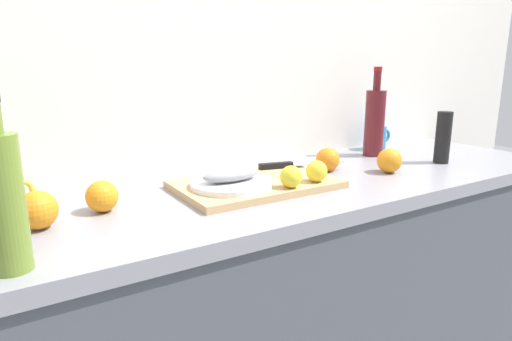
{
  "coord_description": "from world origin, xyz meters",
  "views": [
    {
      "loc": [
        -0.77,
        -1.02,
        1.24
      ],
      "look_at": [
        -0.14,
        -0.01,
        0.95
      ],
      "focal_mm": 30.8,
      "sensor_mm": 36.0,
      "label": 1
    }
  ],
  "objects_px": {
    "lemon_0": "(291,177)",
    "coffee_mug_0": "(377,138)",
    "olive_oil_bottle": "(4,201)",
    "orange_0": "(102,196)",
    "chef_knife": "(291,164)",
    "wine_bottle": "(375,121)",
    "white_plate": "(232,184)",
    "fish_fillet": "(231,175)",
    "cutting_board": "(256,184)",
    "pepper_mill": "(443,138)"
  },
  "relations": [
    {
      "from": "lemon_0",
      "to": "coffee_mug_0",
      "type": "xyz_separation_m",
      "value": [
        0.68,
        0.33,
        -0.0
      ]
    },
    {
      "from": "olive_oil_bottle",
      "to": "orange_0",
      "type": "relative_size",
      "value": 3.96
    },
    {
      "from": "chef_knife",
      "to": "coffee_mug_0",
      "type": "bearing_deg",
      "value": 28.26
    },
    {
      "from": "coffee_mug_0",
      "to": "orange_0",
      "type": "bearing_deg",
      "value": -169.64
    },
    {
      "from": "chef_knife",
      "to": "wine_bottle",
      "type": "relative_size",
      "value": 0.87
    },
    {
      "from": "olive_oil_bottle",
      "to": "chef_knife",
      "type": "bearing_deg",
      "value": 20.33
    },
    {
      "from": "white_plate",
      "to": "lemon_0",
      "type": "distance_m",
      "value": 0.16
    },
    {
      "from": "olive_oil_bottle",
      "to": "coffee_mug_0",
      "type": "bearing_deg",
      "value": 18.17
    },
    {
      "from": "fish_fillet",
      "to": "chef_knife",
      "type": "height_order",
      "value": "fish_fillet"
    },
    {
      "from": "fish_fillet",
      "to": "lemon_0",
      "type": "distance_m",
      "value": 0.16
    },
    {
      "from": "cutting_board",
      "to": "white_plate",
      "type": "xyz_separation_m",
      "value": [
        -0.09,
        -0.01,
        0.02
      ]
    },
    {
      "from": "fish_fillet",
      "to": "olive_oil_bottle",
      "type": "distance_m",
      "value": 0.58
    },
    {
      "from": "wine_bottle",
      "to": "coffee_mug_0",
      "type": "xyz_separation_m",
      "value": [
        0.1,
        0.08,
        -0.08
      ]
    },
    {
      "from": "olive_oil_bottle",
      "to": "pepper_mill",
      "type": "bearing_deg",
      "value": 6.02
    },
    {
      "from": "fish_fillet",
      "to": "olive_oil_bottle",
      "type": "xyz_separation_m",
      "value": [
        -0.54,
        -0.2,
        0.07
      ]
    },
    {
      "from": "coffee_mug_0",
      "to": "white_plate",
      "type": "bearing_deg",
      "value": -163.57
    },
    {
      "from": "cutting_board",
      "to": "olive_oil_bottle",
      "type": "xyz_separation_m",
      "value": [
        -0.62,
        -0.22,
        0.11
      ]
    },
    {
      "from": "olive_oil_bottle",
      "to": "white_plate",
      "type": "bearing_deg",
      "value": 20.73
    },
    {
      "from": "wine_bottle",
      "to": "pepper_mill",
      "type": "xyz_separation_m",
      "value": [
        0.11,
        -0.22,
        -0.04
      ]
    },
    {
      "from": "white_plate",
      "to": "fish_fillet",
      "type": "height_order",
      "value": "fish_fillet"
    },
    {
      "from": "fish_fillet",
      "to": "white_plate",
      "type": "bearing_deg",
      "value": 14.04
    },
    {
      "from": "wine_bottle",
      "to": "orange_0",
      "type": "height_order",
      "value": "wine_bottle"
    },
    {
      "from": "fish_fillet",
      "to": "lemon_0",
      "type": "relative_size",
      "value": 2.79
    },
    {
      "from": "chef_knife",
      "to": "orange_0",
      "type": "distance_m",
      "value": 0.61
    },
    {
      "from": "orange_0",
      "to": "pepper_mill",
      "type": "bearing_deg",
      "value": -4.5
    },
    {
      "from": "white_plate",
      "to": "coffee_mug_0",
      "type": "bearing_deg",
      "value": 16.43
    },
    {
      "from": "cutting_board",
      "to": "coffee_mug_0",
      "type": "height_order",
      "value": "coffee_mug_0"
    },
    {
      "from": "fish_fillet",
      "to": "orange_0",
      "type": "xyz_separation_m",
      "value": [
        -0.33,
        0.03,
        -0.02
      ]
    },
    {
      "from": "lemon_0",
      "to": "olive_oil_bottle",
      "type": "xyz_separation_m",
      "value": [
        -0.66,
        -0.11,
        0.07
      ]
    },
    {
      "from": "chef_knife",
      "to": "coffee_mug_0",
      "type": "relative_size",
      "value": 2.43
    },
    {
      "from": "fish_fillet",
      "to": "chef_knife",
      "type": "bearing_deg",
      "value": 19.53
    },
    {
      "from": "cutting_board",
      "to": "coffee_mug_0",
      "type": "bearing_deg",
      "value": 17.27
    },
    {
      "from": "white_plate",
      "to": "olive_oil_bottle",
      "type": "xyz_separation_m",
      "value": [
        -0.54,
        -0.2,
        0.1
      ]
    },
    {
      "from": "lemon_0",
      "to": "orange_0",
      "type": "relative_size",
      "value": 0.79
    },
    {
      "from": "cutting_board",
      "to": "pepper_mill",
      "type": "height_order",
      "value": "pepper_mill"
    },
    {
      "from": "white_plate",
      "to": "chef_knife",
      "type": "distance_m",
      "value": 0.29
    },
    {
      "from": "chef_knife",
      "to": "coffee_mug_0",
      "type": "distance_m",
      "value": 0.56
    },
    {
      "from": "cutting_board",
      "to": "white_plate",
      "type": "distance_m",
      "value": 0.09
    },
    {
      "from": "fish_fillet",
      "to": "pepper_mill",
      "type": "relative_size",
      "value": 0.92
    },
    {
      "from": "chef_knife",
      "to": "wine_bottle",
      "type": "xyz_separation_m",
      "value": [
        0.43,
        0.06,
        0.1
      ]
    },
    {
      "from": "olive_oil_bottle",
      "to": "pepper_mill",
      "type": "relative_size",
      "value": 1.65
    },
    {
      "from": "coffee_mug_0",
      "to": "olive_oil_bottle",
      "type": "bearing_deg",
      "value": -161.83
    },
    {
      "from": "wine_bottle",
      "to": "chef_knife",
      "type": "bearing_deg",
      "value": -171.76
    },
    {
      "from": "chef_knife",
      "to": "orange_0",
      "type": "bearing_deg",
      "value": -160.28
    },
    {
      "from": "chef_knife",
      "to": "pepper_mill",
      "type": "relative_size",
      "value": 1.59
    },
    {
      "from": "white_plate",
      "to": "wine_bottle",
      "type": "distance_m",
      "value": 0.73
    },
    {
      "from": "white_plate",
      "to": "orange_0",
      "type": "height_order",
      "value": "orange_0"
    },
    {
      "from": "white_plate",
      "to": "olive_oil_bottle",
      "type": "bearing_deg",
      "value": -159.27
    },
    {
      "from": "fish_fillet",
      "to": "pepper_mill",
      "type": "distance_m",
      "value": 0.82
    },
    {
      "from": "cutting_board",
      "to": "lemon_0",
      "type": "height_order",
      "value": "lemon_0"
    }
  ]
}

